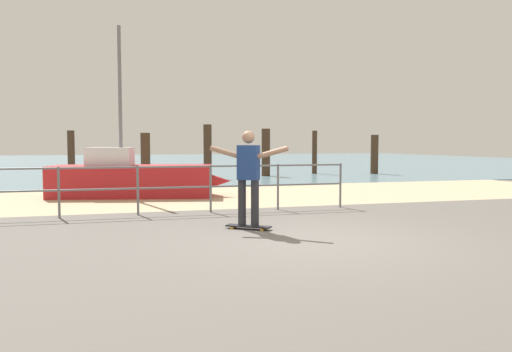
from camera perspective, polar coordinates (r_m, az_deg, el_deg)
name	(u,v)px	position (r m, az deg, el deg)	size (l,w,h in m)	color
ground_plane	(342,256)	(6.92, 9.73, -8.99)	(24.00, 10.00, 0.04)	#605B56
beach_strip	(219,196)	(14.46, -4.19, -2.29)	(24.00, 6.00, 0.04)	tan
sea_surface	(149,162)	(42.20, -12.03, 1.61)	(72.00, 50.00, 0.04)	slate
railing_fence	(99,184)	(10.71, -17.40, -0.83)	(10.82, 0.05, 1.05)	slate
sailboat	(138,179)	(14.41, -13.25, -0.33)	(5.07, 2.32, 4.74)	#B21E23
skateboard	(248,226)	(8.79, -0.86, -5.75)	(0.77, 0.63, 0.08)	black
skateboarder	(248,172)	(8.68, -0.87, 0.44)	(1.22, 0.92, 1.65)	#26262B
groyne_post_0	(71,156)	(21.60, -20.25, 2.18)	(0.28, 0.28, 2.03)	#422D1E
groyne_post_1	(146,158)	(19.31, -12.44, 1.98)	(0.35, 0.35, 1.90)	#422D1E
groyne_post_2	(208,151)	(21.93, -5.52, 2.81)	(0.36, 0.36, 2.33)	#422D1E
groyne_post_3	(266,153)	(23.05, 1.13, 2.69)	(0.39, 0.39, 2.18)	#422D1E
groyne_post_4	(315,152)	(24.87, 6.66, 2.68)	(0.25, 0.25, 2.13)	#422D1E
groyne_post_5	(374,154)	(25.29, 13.30, 2.39)	(0.37, 0.37, 1.93)	#422D1E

